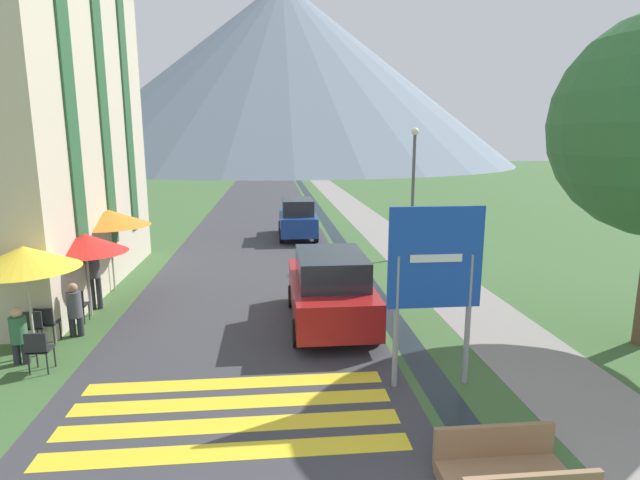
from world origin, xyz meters
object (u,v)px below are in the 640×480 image
Objects in this scene: cafe_umbrella_front_yellow at (24,258)px; person_seated_near at (19,333)px; hotel_building at (2,94)px; road_sign at (435,273)px; cafe_umbrella_middle_red at (85,243)px; cafe_umbrella_rear_orange at (109,218)px; streetlamp at (413,182)px; footbridge at (510,478)px; cafe_chair_nearest at (39,348)px; cafe_chair_near_right at (46,321)px; person_seated_far at (75,307)px; person_standing_terrace at (94,272)px; cafe_chair_near_left at (35,325)px; parked_car_near at (330,288)px; cafe_chair_middle at (77,303)px; parked_car_far at (297,218)px.

cafe_umbrella_front_yellow reaches higher than person_seated_near.
hotel_building reaches higher than road_sign.
cafe_umbrella_rear_orange reaches higher than cafe_umbrella_middle_red.
streetlamp reaches higher than road_sign.
cafe_umbrella_front_yellow is 2.49m from cafe_umbrella_middle_red.
road_sign is at bearing 92.21° from footbridge.
cafe_umbrella_rear_orange is at bearing 97.58° from cafe_chair_nearest.
cafe_chair_nearest is 0.36× the size of cafe_umbrella_front_yellow.
hotel_building is at bearing 128.86° from cafe_chair_near_right.
road_sign is 8.16m from person_seated_far.
cafe_umbrella_rear_orange is 1.41× the size of person_standing_terrace.
cafe_umbrella_front_yellow reaches higher than footbridge.
parked_car_near is at bearing 2.87° from cafe_chair_near_left.
road_sign reaches higher than cafe_umbrella_middle_red.
hotel_building is 7.49m from cafe_chair_near_left.
road_sign is at bearing -21.10° from cafe_chair_near_left.
parked_car_near is at bearing 13.98° from person_seated_near.
cafe_umbrella_front_yellow reaches higher than cafe_chair_middle.
person_standing_terrace is (0.29, 2.30, 0.50)m from cafe_chair_near_right.
person_seated_far is (0.14, -1.40, -1.21)m from cafe_umbrella_middle_red.
cafe_umbrella_rear_orange is at bearing 138.86° from road_sign.
cafe_umbrella_middle_red is at bearing 95.86° from person_seated_far.
hotel_building is 4.49× the size of cafe_umbrella_front_yellow.
cafe_umbrella_front_yellow reaches higher than person_seated_far.
cafe_umbrella_rear_orange reaches higher than parked_car_far.
cafe_chair_middle is at bearing 89.09° from cafe_chair_near_right.
cafe_chair_middle is (-6.20, 0.64, -0.40)m from parked_car_near.
person_standing_terrace is (-5.91, -9.42, 0.11)m from parked_car_far.
parked_car_near is 5.94m from person_seated_far.
parked_car_near is 4.96× the size of cafe_chair_nearest.
cafe_umbrella_middle_red reaches higher than parked_car_far.
road_sign is 1.41× the size of cafe_umbrella_front_yellow.
person_standing_terrace is (0.44, 2.50, 0.50)m from cafe_chair_near_left.
hotel_building is 7.42m from cafe_chair_near_right.
person_seated_far is 1.97m from person_standing_terrace.
cafe_chair_near_right is at bearing 92.48° from cafe_umbrella_front_yellow.
cafe_chair_near_left is at bearing -63.07° from hotel_building.
parked_car_far is 12.11m from cafe_chair_middle.
cafe_umbrella_middle_red reaches higher than person_standing_terrace.
cafe_umbrella_middle_red is (0.49, 1.96, 1.40)m from cafe_chair_near_left.
cafe_chair_near_right is at bearing -97.25° from person_standing_terrace.
cafe_umbrella_middle_red is 3.10m from person_seated_near.
cafe_chair_nearest is at bearing -63.26° from hotel_building.
hotel_building is at bearing -140.84° from parked_car_far.
footbridge is at bearing -51.12° from cafe_umbrella_rear_orange.
cafe_chair_middle is at bearing -50.29° from hotel_building.
road_sign is at bearing -14.32° from cafe_umbrella_front_yellow.
streetlamp reaches higher than parked_car_near.
footbridge is at bearing -87.79° from road_sign.
hotel_building reaches higher than person_seated_near.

